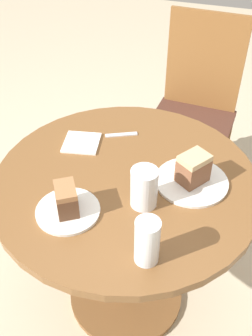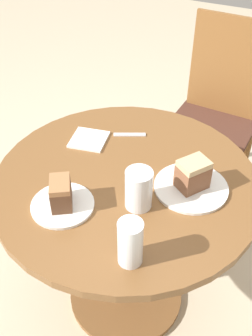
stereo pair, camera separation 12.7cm
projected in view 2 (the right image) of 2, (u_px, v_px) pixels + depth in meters
ground_plane at (126, 294)px, 1.76m from camera, size 8.00×8.00×0.00m
table at (126, 214)px, 1.42m from camera, size 0.88×0.88×0.70m
chair at (214, 117)px, 1.96m from camera, size 0.42×0.43×0.96m
plate_near at (191, 187)px, 1.26m from camera, size 0.24×0.24×0.01m
plate_far at (63, 205)px, 1.20m from camera, size 0.19×0.19×0.01m
cake_slice_near at (193, 174)px, 1.22m from camera, size 0.11×0.12×0.10m
cake_slice_far at (61, 193)px, 1.16m from camera, size 0.10×0.11×0.09m
glass_lemonade at (139, 191)px, 1.17m from camera, size 0.08×0.08×0.13m
glass_water at (130, 245)px, 1.01m from camera, size 0.07×0.07×0.14m
napkin_stack at (89, 139)px, 1.45m from camera, size 0.15×0.15×0.01m
spoon at (130, 135)px, 1.48m from camera, size 0.12×0.07×0.00m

